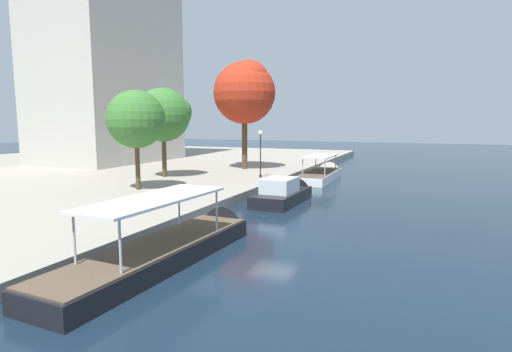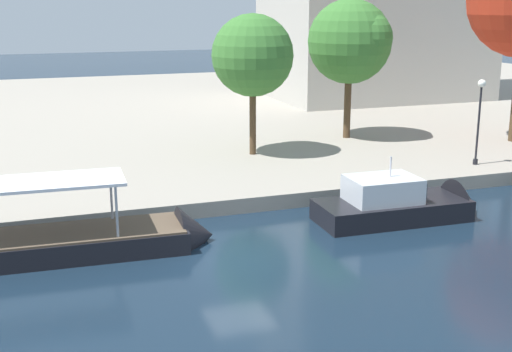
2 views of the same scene
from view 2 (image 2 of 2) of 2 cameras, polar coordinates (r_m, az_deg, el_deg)
ground_plane at (r=26.26m, az=-1.50°, el=-7.03°), size 220.00×220.00×0.00m
dock_promenade at (r=57.39m, az=-11.67°, el=4.97°), size 120.00×55.00×0.74m
tour_boat_1 at (r=27.56m, az=-16.49°, el=-5.70°), size 13.53×3.41×4.11m
motor_yacht_2 at (r=31.53m, az=12.46°, el=-2.58°), size 7.94×2.98×4.02m
lamp_post at (r=39.34m, az=18.31°, el=5.34°), size 0.44×0.44×4.76m
tree_0 at (r=45.05m, az=8.21°, el=11.20°), size 5.45×5.45×9.05m
tree_2 at (r=40.00m, az=-0.16°, el=9.93°), size 4.77×4.96×8.23m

